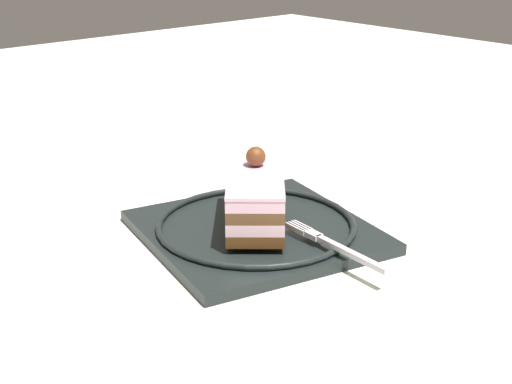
{
  "coord_description": "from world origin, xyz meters",
  "views": [
    {
      "loc": [
        0.43,
        0.47,
        0.3
      ],
      "look_at": [
        -0.01,
        -0.02,
        0.05
      ],
      "focal_mm": 51.88,
      "sensor_mm": 36.0,
      "label": 1
    }
  ],
  "objects": [
    {
      "name": "fork",
      "position": [
        -0.02,
        0.07,
        0.02
      ],
      "size": [
        0.02,
        0.13,
        0.0
      ],
      "color": "silver",
      "rests_on": "dessert_plate"
    },
    {
      "name": "cake_slice",
      "position": [
        -0.01,
        -0.02,
        0.04
      ],
      "size": [
        0.12,
        0.13,
        0.07
      ],
      "color": "#593517",
      "rests_on": "dessert_plate"
    },
    {
      "name": "ground_plane",
      "position": [
        0.0,
        0.0,
        0.0
      ],
      "size": [
        2.4,
        2.4,
        0.0
      ],
      "primitive_type": "plane",
      "color": "silver"
    },
    {
      "name": "dessert_plate",
      "position": [
        -0.01,
        -0.02,
        0.01
      ],
      "size": [
        0.25,
        0.25,
        0.02
      ],
      "color": "black",
      "rests_on": "ground_plane"
    }
  ]
}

